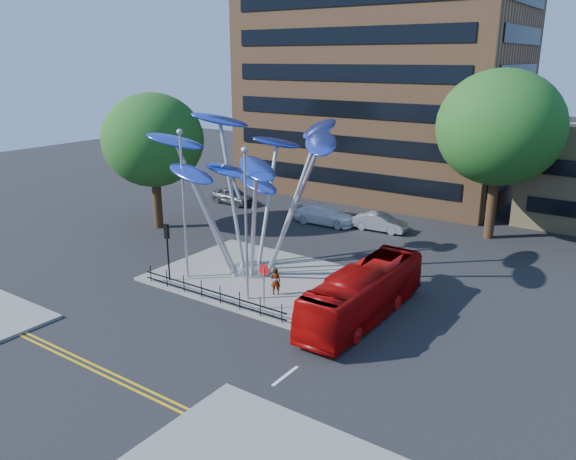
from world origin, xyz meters
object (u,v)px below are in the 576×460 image
Objects in this scene: traffic_light_island at (167,240)px; no_entry_sign_island at (264,279)px; tree_left at (153,140)px; tree_right at (500,128)px; parked_car_mid at (380,222)px; street_lamp_right at (246,211)px; street_lamp_left at (183,192)px; parked_car_left at (233,196)px; leaf_sculpture at (250,162)px; pedestrian at (276,281)px; parked_car_right at (325,215)px; red_bus at (363,293)px.

traffic_light_island is 7.05m from no_entry_sign_island.
tree_right is at bearing 28.61° from tree_left.
tree_left is 2.51× the size of parked_car_mid.
tree_right is 4.94× the size of no_entry_sign_island.
tree_right reaches higher than street_lamp_right.
traffic_light_island is at bearing -179.87° from no_entry_sign_island.
parked_car_left is (-9.51, 15.50, -4.61)m from street_lamp_left.
leaf_sculpture is 1.45× the size of street_lamp_left.
street_lamp_right is 4.49m from pedestrian.
pedestrian is at bearing 179.40° from parked_car_mid.
pedestrian is at bearing 108.01° from no_entry_sign_island.
street_lamp_left is 17.00m from parked_car_mid.
tree_right is at bearing 56.31° from traffic_light_island.
traffic_light_island is 15.90m from parked_car_right.
street_lamp_left is 11.86m from red_bus.
pedestrian is (-0.60, 1.84, -0.91)m from no_entry_sign_island.
tree_right is 10.80m from parked_car_mid.
street_lamp_left is (9.50, -6.50, -1.44)m from tree_left.
tree_right is 7.97× the size of pedestrian.
parked_car_right is at bearing 85.71° from traffic_light_island.
parked_car_left is at bearing 81.94° from parked_car_right.
traffic_light_island is at bearing -174.81° from street_lamp_right.
street_lamp_left is 7.44m from pedestrian.
street_lamp_left is at bearing 63.43° from traffic_light_island.
tree_right is 18.37m from leaf_sculpture.
street_lamp_left is 3.59× the size of no_entry_sign_island.
parked_car_mid is at bearing 112.58° from red_bus.
tree_right is at bearing -71.11° from parked_car_mid.
parked_car_mid is (5.68, 16.50, -1.94)m from traffic_light_island.
traffic_light_island reaches higher than parked_car_mid.
traffic_light_island reaches higher than no_entry_sign_island.
red_bus is at bearing -160.91° from parked_car_mid.
parked_car_mid is (-5.92, 14.28, -0.68)m from red_bus.
tree_right is 1.24× the size of red_bus.
parked_car_right is (-11.82, -3.75, -7.30)m from tree_right.
no_entry_sign_island is at bearing -107.12° from tree_right.
parked_car_mid is at bearing 31.50° from tree_left.
parked_car_right is (-1.75, 11.57, -6.13)m from leaf_sculpture.
street_lamp_right is at bearing -5.71° from street_lamp_left.
leaf_sculpture reaches higher than parked_car_mid.
tree_left is 17.43m from pedestrian.
street_lamp_right is 0.85× the size of red_bus.
parked_car_right is at bearing 87.35° from street_lamp_left.
street_lamp_left is at bearing -127.40° from leaf_sculpture.
leaf_sculpture reaches higher than traffic_light_island.
red_bus is at bearing 6.25° from street_lamp_left.
tree_left is 10.84m from parked_car_left.
tree_left is at bearing 118.09° from parked_car_mid.
tree_right is 21.31m from no_entry_sign_island.
tree_right is at bearing 55.95° from street_lamp_left.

